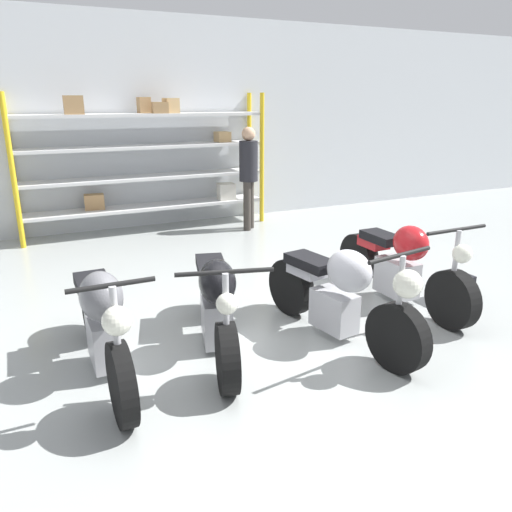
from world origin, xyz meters
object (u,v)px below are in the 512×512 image
object	(u,v)px
shelving_rack	(149,160)
motorcycle_silver	(340,294)
person_browsing	(249,170)
motorcycle_grey	(102,322)
motorcycle_red	(401,265)
motorcycle_black	(216,302)
toolbox	(452,287)

from	to	relation	value
shelving_rack	motorcycle_silver	distance (m)	5.05
shelving_rack	person_browsing	size ratio (longest dim) A/B	2.38
motorcycle_grey	motorcycle_red	distance (m)	3.30
motorcycle_black	toolbox	size ratio (longest dim) A/B	4.67
motorcycle_grey	motorcycle_black	xyz separation A→B (m)	(1.03, 0.07, -0.04)
shelving_rack	motorcycle_silver	size ratio (longest dim) A/B	2.06
motorcycle_black	toolbox	xyz separation A→B (m)	(2.88, -0.08, -0.30)
motorcycle_black	motorcycle_red	size ratio (longest dim) A/B	0.96
motorcycle_silver	motorcycle_red	xyz separation A→B (m)	(1.16, 0.50, -0.03)
shelving_rack	motorcycle_grey	distance (m)	4.97
shelving_rack	toolbox	world-z (taller)	shelving_rack
shelving_rack	toolbox	bearing A→B (deg)	-63.36
motorcycle_grey	person_browsing	xyz separation A→B (m)	(3.11, 3.95, 0.57)
motorcycle_red	person_browsing	size ratio (longest dim) A/B	1.21
motorcycle_black	toolbox	distance (m)	2.89
shelving_rack	toolbox	xyz separation A→B (m)	(2.34, -4.67, -1.08)
shelving_rack	person_browsing	xyz separation A→B (m)	(1.56, -0.71, -0.18)
motorcycle_grey	motorcycle_silver	distance (m)	2.16
motorcycle_black	motorcycle_red	distance (m)	2.27
motorcycle_grey	toolbox	bearing A→B (deg)	89.49
person_browsing	motorcycle_grey	bearing A→B (deg)	94.40
motorcycle_silver	person_browsing	size ratio (longest dim) A/B	1.16
shelving_rack	motorcycle_black	size ratio (longest dim) A/B	2.05
shelving_rack	motorcycle_silver	xyz separation A→B (m)	(0.58, -4.96, -0.76)
motorcycle_grey	motorcycle_silver	size ratio (longest dim) A/B	1.04
motorcycle_grey	shelving_rack	bearing A→B (deg)	161.20
motorcycle_red	shelving_rack	bearing A→B (deg)	-159.15
motorcycle_silver	person_browsing	world-z (taller)	person_browsing
motorcycle_silver	toolbox	world-z (taller)	motorcycle_silver
motorcycle_grey	motorcycle_black	bearing A→B (deg)	93.49
motorcycle_black	motorcycle_red	bearing A→B (deg)	108.09
person_browsing	motorcycle_red	bearing A→B (deg)	135.45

